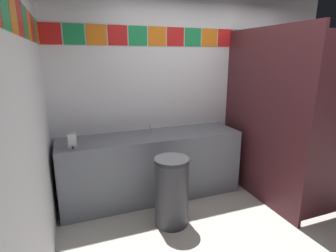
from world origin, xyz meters
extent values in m
plane|color=#B2ADA3|center=(0.00, 0.00, 0.00)|extent=(8.79, 8.79, 0.00)
cube|color=silver|center=(0.00, 1.52, 1.37)|extent=(3.99, 0.08, 2.75)
cube|color=red|center=(-1.87, 1.47, 2.05)|extent=(0.23, 0.01, 0.23)
cube|color=#1E8C4C|center=(-1.62, 1.47, 2.05)|extent=(0.23, 0.01, 0.23)
cube|color=orange|center=(-1.37, 1.47, 2.05)|extent=(0.23, 0.01, 0.23)
cube|color=red|center=(-1.12, 1.47, 2.05)|extent=(0.23, 0.01, 0.23)
cube|color=#1E8C4C|center=(-0.87, 1.47, 2.05)|extent=(0.23, 0.01, 0.23)
cube|color=orange|center=(-0.62, 1.47, 2.05)|extent=(0.23, 0.01, 0.23)
cube|color=red|center=(-0.37, 1.47, 2.05)|extent=(0.23, 0.01, 0.23)
cube|color=#1E8C4C|center=(-0.12, 1.47, 2.05)|extent=(0.23, 0.01, 0.23)
cube|color=orange|center=(0.12, 1.47, 2.05)|extent=(0.23, 0.01, 0.23)
cube|color=red|center=(0.37, 1.47, 2.05)|extent=(0.23, 0.01, 0.23)
cube|color=#1E8C4C|center=(0.62, 1.47, 2.05)|extent=(0.23, 0.01, 0.23)
cube|color=orange|center=(0.87, 1.47, 2.05)|extent=(0.23, 0.01, 0.23)
cube|color=red|center=(1.12, 1.47, 2.05)|extent=(0.23, 0.01, 0.23)
cube|color=#1E8C4C|center=(1.37, 1.47, 2.05)|extent=(0.23, 0.01, 0.23)
cube|color=orange|center=(1.62, 1.47, 2.05)|extent=(0.23, 0.01, 0.23)
cube|color=red|center=(1.87, 1.47, 2.05)|extent=(0.23, 0.01, 0.23)
cube|color=silver|center=(-2.04, 0.00, 1.37)|extent=(0.08, 2.96, 2.75)
cube|color=#1E8C4C|center=(-1.99, -0.37, 2.05)|extent=(0.01, 0.23, 0.23)
cube|color=orange|center=(-1.99, -0.12, 2.05)|extent=(0.01, 0.23, 0.23)
cube|color=red|center=(-1.99, 0.12, 2.05)|extent=(0.01, 0.23, 0.23)
cube|color=#1E8C4C|center=(-1.99, 0.37, 2.05)|extent=(0.01, 0.23, 0.23)
cube|color=orange|center=(-1.99, 0.62, 2.05)|extent=(0.01, 0.23, 0.23)
cube|color=red|center=(-1.99, 0.86, 2.05)|extent=(0.01, 0.23, 0.23)
cube|color=#1E8C4C|center=(-1.99, 1.11, 2.05)|extent=(0.01, 0.23, 0.23)
cube|color=orange|center=(-1.99, 1.36, 2.05)|extent=(0.01, 0.23, 0.23)
cube|color=slate|center=(-0.80, 1.19, 0.42)|extent=(2.28, 0.58, 0.85)
cube|color=slate|center=(-0.80, 1.46, 0.81)|extent=(2.28, 0.03, 0.08)
cylinder|color=#EDEFCE|center=(-0.80, 1.16, 0.79)|extent=(0.34, 0.34, 0.10)
cylinder|color=silver|center=(-0.80, 1.30, 0.87)|extent=(0.04, 0.04, 0.05)
cylinder|color=silver|center=(-0.80, 1.25, 0.94)|extent=(0.02, 0.06, 0.09)
cube|color=#B7BABF|center=(-1.75, 1.02, 0.93)|extent=(0.09, 0.07, 0.16)
cylinder|color=black|center=(-1.75, 0.97, 0.87)|extent=(0.02, 0.02, 0.03)
cube|color=#471E23|center=(0.47, 0.72, 1.07)|extent=(0.04, 1.52, 2.14)
cylinder|color=silver|center=(0.49, -0.03, 1.18)|extent=(0.02, 0.02, 0.10)
cylinder|color=white|center=(1.01, 0.97, 0.20)|extent=(0.38, 0.38, 0.40)
torus|color=white|center=(1.01, 0.97, 0.42)|extent=(0.39, 0.39, 0.05)
cube|color=white|center=(1.01, 1.18, 0.57)|extent=(0.34, 0.17, 0.34)
cylinder|color=#333338|center=(-0.79, 0.54, 0.37)|extent=(0.37, 0.37, 0.73)
cylinder|color=#262628|center=(-0.79, 0.54, 0.75)|extent=(0.37, 0.37, 0.04)
camera|label=1|loc=(-1.75, -1.91, 1.82)|focal=28.69mm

